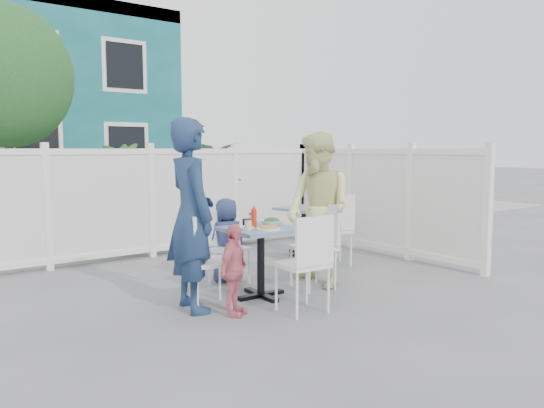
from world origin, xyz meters
TOP-DOWN VIEW (x-y plane):
  - ground at (0.00, 0.00)m, footprint 80.00×80.00m
  - near_sidewalk at (0.00, 3.80)m, footprint 24.00×2.60m
  - street at (0.00, 7.50)m, footprint 24.00×5.00m
  - far_sidewalk at (0.00, 10.60)m, footprint 24.00×1.60m
  - fence_back at (0.10, 2.40)m, footprint 5.86×0.08m
  - fence_right at (3.00, 0.60)m, footprint 0.08×3.66m
  - tree at (-1.60, 3.30)m, footprint 1.80×1.62m
  - potted_shrub_a at (-0.12, 3.10)m, footprint 1.33×1.33m
  - potted_shrub_b at (1.42, 3.00)m, footprint 1.80×1.91m
  - main_table at (0.16, -0.30)m, footprint 0.74×0.74m
  - spare_table at (2.03, 1.23)m, footprint 0.76×0.76m
  - chair_left at (-0.55, -0.28)m, footprint 0.50×0.51m
  - chair_right at (0.94, -0.36)m, footprint 0.47×0.49m
  - chair_back at (0.17, 0.44)m, footprint 0.46×0.45m
  - chair_near at (0.19, -1.04)m, footprint 0.46×0.45m
  - chair_spare at (1.84, 0.33)m, footprint 0.57×0.56m
  - man at (-0.64, -0.26)m, footprint 0.53×0.74m
  - woman at (0.98, -0.30)m, footprint 0.73×0.91m
  - boy at (0.22, 0.50)m, footprint 0.53×0.38m
  - toddler at (-0.42, -0.67)m, footprint 0.55×0.47m
  - plate_main at (0.15, -0.46)m, footprint 0.25×0.25m
  - plate_side at (-0.01, -0.23)m, footprint 0.22×0.22m
  - salad_bowl at (0.34, -0.25)m, footprint 0.25×0.25m
  - coffee_cup_a at (-0.05, -0.37)m, footprint 0.07×0.07m
  - coffee_cup_b at (0.22, -0.05)m, footprint 0.08×0.08m
  - ketchup_bottle at (0.12, -0.24)m, footprint 0.06×0.06m
  - salt_shaker at (0.06, -0.07)m, footprint 0.03×0.03m
  - pepper_shaker at (0.11, -0.05)m, footprint 0.03×0.03m

SIDE VIEW (x-z plane):
  - ground at x=0.00m, z-range 0.00..0.00m
  - street at x=0.00m, z-range 0.00..0.01m
  - near_sidewalk at x=0.00m, z-range 0.00..0.01m
  - far_sidewalk at x=0.00m, z-range 0.00..0.01m
  - toddler at x=-0.42m, z-range 0.00..0.89m
  - chair_back at x=0.17m, z-range 0.07..0.94m
  - boy at x=0.22m, z-range 0.00..1.01m
  - spare_table at x=2.03m, z-range 0.20..0.91m
  - chair_left at x=-0.55m, z-range 0.08..1.03m
  - chair_near at x=0.19m, z-range 0.08..1.04m
  - chair_right at x=0.94m, z-range 0.08..1.05m
  - chair_spare at x=1.84m, z-range 0.08..1.07m
  - main_table at x=0.16m, z-range 0.21..0.97m
  - plate_side at x=-0.01m, z-range 0.76..0.77m
  - plate_main at x=0.15m, z-range 0.76..0.77m
  - fence_right at x=3.00m, z-range -0.02..1.58m
  - fence_back at x=0.10m, z-range -0.02..1.58m
  - salad_bowl at x=0.34m, z-range 0.76..0.82m
  - pepper_shaker at x=0.11m, z-range 0.76..0.83m
  - salt_shaker at x=0.06m, z-range 0.76..0.84m
  - coffee_cup_a at x=-0.05m, z-range 0.76..0.87m
  - coffee_cup_b at x=0.22m, z-range 0.76..0.88m
  - potted_shrub_a at x=-0.12m, z-range 0.00..1.69m
  - potted_shrub_b at x=1.42m, z-range 0.00..1.70m
  - ketchup_bottle at x=0.12m, z-range 0.76..0.95m
  - woman at x=0.98m, z-range 0.00..1.79m
  - man at x=-0.64m, z-range 0.00..1.90m
  - tree at x=-1.60m, z-range 0.80..4.39m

